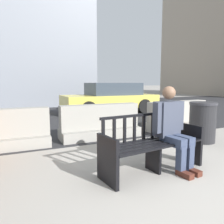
% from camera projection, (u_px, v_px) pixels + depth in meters
% --- Properties ---
extents(ground_plane, '(200.00, 200.00, 0.00)m').
position_uv_depth(ground_plane, '(209.00, 194.00, 2.70)').
color(ground_plane, gray).
extents(street_asphalt, '(120.00, 12.00, 0.01)m').
position_uv_depth(street_asphalt, '(60.00, 111.00, 10.50)').
color(street_asphalt, '#28282B').
rests_on(street_asphalt, ground).
extents(street_bench, '(1.74, 0.70, 0.88)m').
position_uv_depth(street_bench, '(152.00, 146.00, 3.37)').
color(street_bench, black).
rests_on(street_bench, ground).
extents(seated_person, '(0.59, 0.75, 1.31)m').
position_uv_depth(seated_person, '(172.00, 126.00, 3.46)').
color(seated_person, '#383D4C').
rests_on(seated_person, ground).
extents(jersey_barrier_centre, '(2.00, 0.69, 0.84)m').
position_uv_depth(jersey_barrier_centre, '(100.00, 124.00, 5.47)').
color(jersey_barrier_centre, gray).
rests_on(jersey_barrier_centre, ground).
extents(jersey_barrier_right, '(2.03, 0.77, 0.84)m').
position_uv_depth(jersey_barrier_right, '(177.00, 118.00, 6.41)').
color(jersey_barrier_right, '#9E998E').
rests_on(jersey_barrier_right, ground).
extents(car_taxi_near, '(4.29, 1.93, 1.37)m').
position_uv_depth(car_taxi_near, '(111.00, 98.00, 10.09)').
color(car_taxi_near, '#DBC64C').
rests_on(car_taxi_near, ground).
extents(trash_bin, '(0.62, 0.62, 0.93)m').
position_uv_depth(trash_bin, '(202.00, 122.00, 5.06)').
color(trash_bin, '#232326').
rests_on(trash_bin, ground).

